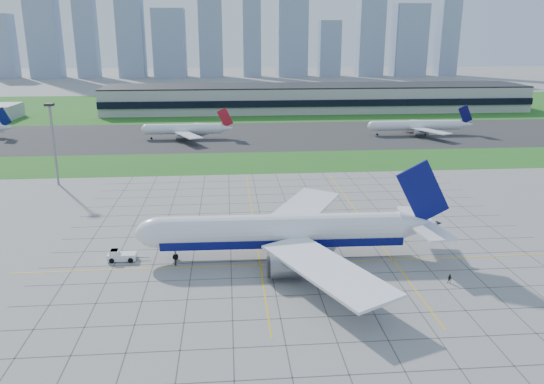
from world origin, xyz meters
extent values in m
plane|color=gray|center=(0.00, 0.00, 0.00)|extent=(1400.00, 1400.00, 0.00)
cube|color=#27631C|center=(0.00, 90.00, 0.02)|extent=(700.00, 35.00, 0.04)
cube|color=#383838|center=(0.00, 145.00, 0.03)|extent=(700.00, 75.00, 0.04)
cube|color=#27631C|center=(0.00, 255.00, 0.02)|extent=(700.00, 145.00, 0.04)
cube|color=#474744|center=(-48.00, 10.00, 0.01)|extent=(0.18, 130.00, 0.02)
cube|color=#474744|center=(-40.00, 10.00, 0.01)|extent=(0.18, 130.00, 0.02)
cube|color=#474744|center=(-32.00, 10.00, 0.01)|extent=(0.18, 130.00, 0.02)
cube|color=#474744|center=(-24.00, 10.00, 0.01)|extent=(0.18, 130.00, 0.02)
cube|color=#474744|center=(-16.00, 10.00, 0.01)|extent=(0.18, 130.00, 0.02)
cube|color=#474744|center=(-8.00, 10.00, 0.01)|extent=(0.18, 130.00, 0.02)
cube|color=#474744|center=(0.00, 10.00, 0.01)|extent=(0.18, 130.00, 0.02)
cube|color=#474744|center=(8.00, 10.00, 0.01)|extent=(0.18, 130.00, 0.02)
cube|color=#474744|center=(16.00, 10.00, 0.01)|extent=(0.18, 130.00, 0.02)
cube|color=#474744|center=(24.00, 10.00, 0.01)|extent=(0.18, 130.00, 0.02)
cube|color=#474744|center=(32.00, 10.00, 0.01)|extent=(0.18, 130.00, 0.02)
cube|color=#474744|center=(40.00, 10.00, 0.01)|extent=(0.18, 130.00, 0.02)
cube|color=#474744|center=(48.00, 10.00, 0.01)|extent=(0.18, 130.00, 0.02)
cube|color=#474744|center=(0.00, -40.00, 0.01)|extent=(110.00, 0.18, 0.02)
cube|color=#474744|center=(0.00, -32.00, 0.01)|extent=(110.00, 0.18, 0.02)
cube|color=#474744|center=(0.00, -24.00, 0.01)|extent=(110.00, 0.18, 0.02)
cube|color=#474744|center=(0.00, -16.00, 0.01)|extent=(110.00, 0.18, 0.02)
cube|color=#474744|center=(0.00, -8.00, 0.01)|extent=(110.00, 0.18, 0.02)
cube|color=#474744|center=(0.00, 0.00, 0.01)|extent=(110.00, 0.18, 0.02)
cube|color=#474744|center=(0.00, 8.00, 0.01)|extent=(110.00, 0.18, 0.02)
cube|color=#474744|center=(0.00, 16.00, 0.01)|extent=(110.00, 0.18, 0.02)
cube|color=#474744|center=(0.00, 24.00, 0.01)|extent=(110.00, 0.18, 0.02)
cube|color=#474744|center=(0.00, 32.00, 0.01)|extent=(110.00, 0.18, 0.02)
cube|color=#474744|center=(0.00, 40.00, 0.01)|extent=(110.00, 0.18, 0.02)
cube|color=#474744|center=(0.00, 48.00, 0.01)|extent=(110.00, 0.18, 0.02)
cube|color=#474744|center=(0.00, 56.00, 0.01)|extent=(110.00, 0.18, 0.02)
cube|color=#474744|center=(0.00, 64.00, 0.01)|extent=(110.00, 0.18, 0.02)
cube|color=yellow|center=(0.00, -2.00, 0.02)|extent=(120.00, 0.25, 0.03)
cube|color=yellow|center=(-10.00, 20.00, 0.02)|extent=(0.25, 100.00, 0.03)
cube|color=yellow|center=(18.00, 20.00, 0.02)|extent=(0.25, 100.00, 0.03)
cube|color=#B7B7B2|center=(40.00, 230.00, 7.50)|extent=(260.00, 42.00, 15.00)
cube|color=black|center=(40.00, 208.50, 7.00)|extent=(260.00, 1.00, 4.00)
cube|color=black|center=(40.00, 230.00, 15.40)|extent=(260.00, 42.00, 0.80)
cylinder|color=gray|center=(-70.00, 65.00, 12.50)|extent=(0.70, 0.70, 25.00)
cube|color=black|center=(-70.00, 65.00, 25.20)|extent=(2.50, 2.50, 0.80)
cube|color=#8B9EB6|center=(-258.00, 520.00, 34.00)|extent=(24.00, 21.60, 68.00)
cube|color=#8B9EB6|center=(-213.00, 520.00, 71.00)|extent=(31.00, 27.90, 142.00)
cube|color=#8B9EB6|center=(-168.00, 520.00, 47.50)|extent=(22.00, 19.80, 95.00)
cube|color=#8B9EB6|center=(-120.00, 520.00, 80.00)|extent=(28.00, 25.20, 160.00)
cube|color=#8B9EB6|center=(-78.00, 520.00, 37.00)|extent=(35.00, 31.50, 74.00)
cube|color=#8B9EB6|center=(-32.00, 520.00, 59.00)|extent=(26.00, 23.40, 118.00)
cube|color=#8B9EB6|center=(14.00, 520.00, 44.00)|extent=(20.00, 18.00, 88.00)
cube|color=#8B9EB6|center=(60.00, 520.00, 75.00)|extent=(33.00, 29.70, 150.00)
cube|color=#8B9EB6|center=(103.00, 520.00, 31.00)|extent=(24.00, 21.60, 62.00)
cube|color=#8B9EB6|center=(150.00, 520.00, 64.00)|extent=(29.00, 26.10, 128.00)
cube|color=#8B9EB6|center=(196.00, 520.00, 40.00)|extent=(36.00, 32.40, 80.00)
cube|color=#8B9EB6|center=(242.00, 520.00, 52.50)|extent=(22.00, 19.80, 105.00)
cylinder|color=white|center=(-5.14, 1.72, 6.15)|extent=(50.62, 7.59, 6.59)
cube|color=#080D57|center=(-5.14, 1.72, 4.06)|extent=(50.61, 7.15, 1.76)
ellipsoid|color=white|center=(-30.39, 2.22, 6.15)|extent=(10.67, 6.79, 6.59)
cube|color=black|center=(-32.80, 2.27, 6.70)|extent=(2.48, 3.56, 0.66)
cone|color=white|center=(23.94, 1.14, 6.48)|extent=(8.90, 6.43, 6.26)
cube|color=#080D57|center=(24.49, 1.13, 13.83)|extent=(11.98, 0.79, 14.01)
cube|color=white|center=(1.79, 19.15, 5.05)|extent=(22.83, 31.87, 1.07)
cube|color=white|center=(1.09, -15.98, 5.05)|extent=(21.90, 32.05, 1.07)
cylinder|color=slate|center=(-4.91, 13.24, 2.85)|extent=(7.22, 4.31, 4.17)
cylinder|color=slate|center=(-5.37, -9.81, 2.85)|extent=(7.22, 4.31, 4.17)
cylinder|color=gray|center=(-27.64, 2.16, 1.43)|extent=(0.40, 0.40, 2.85)
cylinder|color=black|center=(-27.64, 2.16, 0.60)|extent=(1.22, 0.57, 1.21)
cylinder|color=black|center=(0.42, 5.12, 0.71)|extent=(1.45, 1.35, 1.43)
cylinder|color=black|center=(0.28, -1.91, 0.71)|extent=(1.45, 1.35, 1.43)
cube|color=white|center=(-38.73, 2.70, 0.87)|extent=(5.85, 2.82, 1.35)
cube|color=white|center=(-40.28, 2.73, 1.84)|extent=(1.78, 2.16, 1.06)
cube|color=black|center=(-40.28, 2.73, 2.03)|extent=(1.59, 1.96, 0.68)
cube|color=gray|center=(-34.58, 2.61, 0.58)|extent=(2.90, 0.23, 0.17)
cylinder|color=black|center=(-40.64, 3.99, 0.53)|extent=(1.07, 0.50, 1.06)
cylinder|color=black|center=(-40.69, 1.48, 0.53)|extent=(1.07, 0.50, 1.06)
cylinder|color=black|center=(-36.77, 3.91, 0.53)|extent=(1.07, 0.50, 1.06)
cylinder|color=black|center=(-36.82, 1.40, 0.53)|extent=(1.07, 0.50, 1.06)
imported|color=black|center=(-27.30, -1.35, 0.77)|extent=(0.62, 0.67, 1.55)
imported|color=black|center=(25.46, -13.61, 0.92)|extent=(1.11, 1.02, 1.83)
cube|color=#081255|center=(-118.91, 150.65, 9.50)|extent=(7.46, 0.40, 9.15)
cylinder|color=white|center=(-35.70, 140.04, 4.50)|extent=(33.75, 4.80, 4.80)
cube|color=#A81322|center=(-16.95, 140.04, 9.50)|extent=(7.46, 0.40, 9.15)
cube|color=white|center=(-33.36, 151.04, 3.70)|extent=(13.89, 20.66, 0.40)
cube|color=white|center=(-33.36, 129.04, 3.70)|extent=(13.89, 20.66, 0.40)
cylinder|color=black|center=(-32.89, 142.24, 0.50)|extent=(1.00, 1.00, 1.00)
cylinder|color=black|center=(-32.89, 137.84, 0.50)|extent=(1.00, 1.00, 1.00)
cylinder|color=white|center=(73.48, 140.80, 4.50)|extent=(42.31, 4.80, 4.80)
cube|color=#090746|center=(96.98, 140.80, 9.50)|extent=(7.46, 0.40, 9.15)
cube|color=white|center=(76.42, 151.80, 3.70)|extent=(13.89, 20.66, 0.40)
cube|color=white|center=(76.42, 129.80, 3.70)|extent=(13.89, 20.66, 0.40)
cylinder|color=black|center=(77.01, 143.00, 0.50)|extent=(1.00, 1.00, 1.00)
cylinder|color=black|center=(77.01, 138.60, 0.50)|extent=(1.00, 1.00, 1.00)
camera|label=1|loc=(-16.13, -102.35, 45.37)|focal=35.00mm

